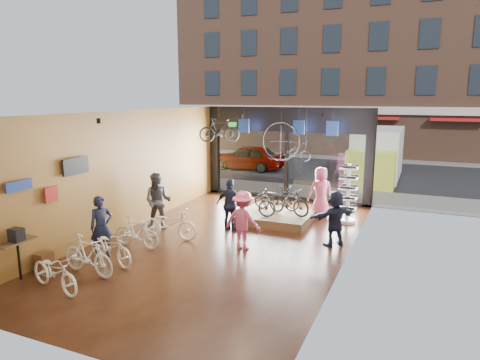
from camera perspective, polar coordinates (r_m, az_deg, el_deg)
The scene contains 35 objects.
ground_plane at distance 12.77m, azimuth -2.00°, elevation -8.38°, with size 7.00×12.00×0.04m, color black.
ceiling at distance 12.04m, azimuth -2.12°, elevation 9.10°, with size 7.00×12.00×0.04m, color black.
wall_left at distance 14.11m, azimuth -15.08°, elevation 1.19°, with size 0.04×12.00×3.80m, color brown.
wall_right at distance 11.24m, azimuth 14.38°, elevation -1.26°, with size 0.04×12.00×3.80m, color beige.
wall_back at distance 7.47m, azimuth -22.45°, elevation -8.08°, with size 7.00×0.04×3.80m, color beige.
storefront at distance 17.80m, azimuth 6.26°, elevation 3.51°, with size 7.00×0.26×3.80m, color black, non-canonical shape.
exit_sign at distance 18.42m, azimuth -0.99°, elevation 7.43°, with size 0.35×0.06×0.18m, color #198C26.
street_road at distance 26.72m, azimuth 11.88°, elevation 1.76°, with size 30.00×18.00×0.02m, color black.
sidewalk_near at distance 19.26m, azimuth 7.20°, elevation -1.49°, with size 30.00×2.40×0.12m, color slate.
sidewalk_far at distance 30.60m, azimuth 13.40°, elevation 3.00°, with size 30.00×2.00×0.12m, color slate.
opposite_building at distance 32.90m, azimuth 14.77°, elevation 15.61°, with size 26.00×5.00×14.00m, color brown.
street_car at distance 24.97m, azimuth 1.00°, elevation 3.06°, with size 1.72×4.28×1.46m, color gray.
box_truck at distance 22.17m, azimuth 17.64°, elevation 3.02°, with size 2.22×6.65×2.62m, color silver, non-canonical shape.
floor_bike_0 at distance 10.47m, azimuth -23.45°, elevation -11.18°, with size 0.58×1.66×0.87m, color #EDE5CC.
floor_bike_1 at distance 11.04m, azimuth -19.60°, elevation -9.44°, with size 0.46×1.63×0.98m, color #EDE5CC.
floor_bike_2 at distance 11.57m, azimuth -16.84°, elevation -8.52°, with size 0.60×1.71×0.90m, color #EDE5CC.
floor_bike_3 at distance 12.54m, azimuth -13.61°, elevation -6.80°, with size 0.42×1.50×0.90m, color #EDE5CC.
floor_bike_4 at distance 13.09m, azimuth -9.42°, elevation -5.79°, with size 0.62×1.79×0.94m, color #EDE5CC.
display_platform at distance 14.70m, azimuth 4.62°, elevation -5.08°, with size 2.40×1.80×0.30m, color brown.
display_bike_left at distance 14.29m, azimuth 1.39°, elevation -3.01°, with size 0.60×1.72×0.90m, color black.
display_bike_mid at distance 14.46m, azimuth 6.50°, elevation -2.81°, with size 0.45×1.59×0.96m, color black.
display_bike_right at distance 15.06m, azimuth 4.93°, elevation -2.43°, with size 0.56×1.61×0.85m, color black.
customer_0 at distance 12.00m, azimuth -17.98°, elevation -5.96°, with size 0.61×0.40×1.67m, color #161C33.
customer_1 at distance 14.01m, azimuth -10.87°, elevation -2.80°, with size 0.89×0.70×1.84m, color #3F3F44.
customer_2 at distance 13.60m, azimuth -1.29°, elevation -3.36°, with size 0.99×0.41×1.68m, color #161C33.
customer_3 at distance 11.96m, azimuth 0.39°, elevation -5.42°, with size 1.08×0.62×1.67m, color #CC4C72.
customer_4 at distance 15.40m, azimuth 10.69°, elevation -1.60°, with size 0.88×0.57×1.80m, color #CC4C72.
customer_5 at distance 12.59m, azimuth 12.56°, elevation -4.99°, with size 1.50×0.48×1.62m, color #161C33.
sunglasses_rack at distance 14.89m, azimuth 14.20°, elevation -1.78°, with size 0.59×0.49×2.01m, color white, non-canonical shape.
wall_merch at distance 11.67m, azimuth -25.08°, elevation -4.57°, with size 0.40×2.40×2.60m, color navy, non-canonical shape.
penny_farthing at distance 16.35m, azimuth 6.49°, elevation 4.95°, with size 1.87×0.06×1.49m, color black, non-canonical shape.
hung_bike at distance 16.84m, azimuth -2.81°, elevation 6.64°, with size 0.45×1.58×0.95m, color black.
jersey_left at distance 17.48m, azimuth 0.51°, elevation 7.23°, with size 0.45×0.03×0.55m, color #1E3F99.
jersey_mid at distance 16.72m, azimuth 7.85°, elevation 6.94°, with size 0.45×0.03×0.55m, color #1E3F99.
jersey_right at distance 16.43m, azimuth 12.20°, elevation 6.72°, with size 0.45×0.03×0.55m, color #1E3F99.
Camera 1 is at (5.17, -10.87, 4.25)m, focal length 32.00 mm.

